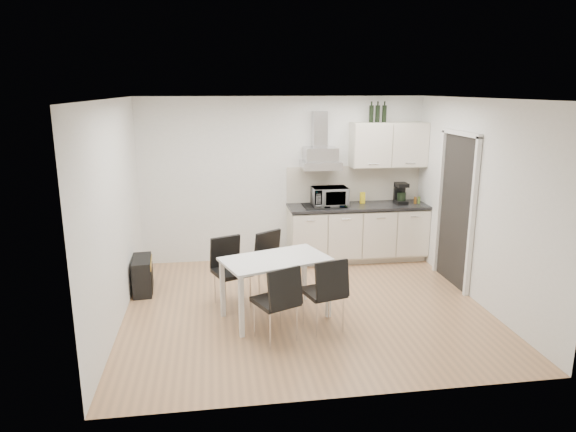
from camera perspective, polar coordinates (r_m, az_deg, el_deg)
The scene contains 15 objects.
ground at distance 6.66m, azimuth 1.92°, elevation -10.06°, with size 4.50×4.50×0.00m, color tan.
wall_back at distance 8.18m, azimuth -0.50°, elevation 4.05°, with size 4.50×0.10×2.60m, color white.
wall_front at distance 4.37m, azimuth 6.75°, elevation -5.02°, with size 4.50×0.10×2.60m, color white.
wall_left at distance 6.25m, azimuth -18.71°, elevation 0.17°, with size 0.10×4.00×2.60m, color white.
wall_right at distance 7.00m, azimuth 20.46°, elevation 1.45°, with size 0.10×4.00×2.60m, color white.
ceiling at distance 6.08m, azimuth 2.13°, elevation 12.91°, with size 4.50×4.50×0.00m, color white.
doorway at distance 7.51m, azimuth 18.05°, elevation 0.50°, with size 0.08×1.04×2.10m, color white.
kitchenette at distance 8.27m, azimuth 7.96°, elevation 0.69°, with size 2.22×0.64×2.52m.
dining_table at distance 6.16m, azimuth -1.42°, elevation -5.57°, with size 1.39×1.07×0.75m.
chair_far_left at distance 6.58m, azimuth -6.24°, elevation -6.32°, with size 0.44×0.50×0.88m, color black, non-canonical shape.
chair_far_right at distance 6.79m, azimuth -1.23°, elevation -5.58°, with size 0.44×0.50×0.88m, color black, non-canonical shape.
chair_near_left at distance 5.70m, azimuth -1.41°, elevation -9.54°, with size 0.44×0.50×0.88m, color black, non-canonical shape.
chair_near_right at distance 5.95m, azimuth 3.95°, elevation -8.53°, with size 0.44×0.50×0.88m, color black, non-canonical shape.
guitar_amp at distance 7.31m, azimuth -15.87°, elevation -6.34°, with size 0.30×0.60×0.48m.
floor_speaker at distance 8.33m, azimuth -2.16°, elevation -3.89°, with size 0.19×0.17×0.31m, color black.
Camera 1 is at (-1.10, -5.98, 2.72)m, focal length 32.00 mm.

